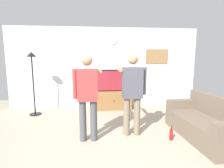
{
  "coord_description": "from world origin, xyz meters",
  "views": [
    {
      "loc": [
        -0.31,
        -2.82,
        1.65
      ],
      "look_at": [
        0.07,
        1.2,
        1.05
      ],
      "focal_mm": 26.85,
      "sensor_mm": 36.0,
      "label": 1
    }
  ],
  "objects_px": {
    "tv_stand": "(113,100)",
    "framed_picture": "(157,56)",
    "wall_clock": "(112,39)",
    "floor_lamp": "(32,70)",
    "person_standing_nearer_couch": "(132,90)",
    "person_standing_nearer_lamp": "(88,93)",
    "side_couch": "(206,123)",
    "television": "(113,81)",
    "beverage_bottle": "(171,134)"
  },
  "relations": [
    {
      "from": "floor_lamp",
      "to": "person_standing_nearer_couch",
      "type": "relative_size",
      "value": 1.06
    },
    {
      "from": "tv_stand",
      "to": "television",
      "type": "bearing_deg",
      "value": 90.0
    },
    {
      "from": "tv_stand",
      "to": "person_standing_nearer_lamp",
      "type": "bearing_deg",
      "value": -108.82
    },
    {
      "from": "television",
      "to": "side_couch",
      "type": "bearing_deg",
      "value": -52.95
    },
    {
      "from": "tv_stand",
      "to": "floor_lamp",
      "type": "relative_size",
      "value": 0.63
    },
    {
      "from": "side_couch",
      "to": "beverage_bottle",
      "type": "bearing_deg",
      "value": -177.08
    },
    {
      "from": "television",
      "to": "floor_lamp",
      "type": "height_order",
      "value": "floor_lamp"
    },
    {
      "from": "floor_lamp",
      "to": "side_couch",
      "type": "bearing_deg",
      "value": -24.5
    },
    {
      "from": "tv_stand",
      "to": "beverage_bottle",
      "type": "distance_m",
      "value": 2.5
    },
    {
      "from": "television",
      "to": "person_standing_nearer_lamp",
      "type": "bearing_deg",
      "value": -108.45
    },
    {
      "from": "framed_picture",
      "to": "tv_stand",
      "type": "bearing_deg",
      "value": -169.23
    },
    {
      "from": "wall_clock",
      "to": "floor_lamp",
      "type": "bearing_deg",
      "value": -164.41
    },
    {
      "from": "tv_stand",
      "to": "wall_clock",
      "type": "distance_m",
      "value": 2.03
    },
    {
      "from": "television",
      "to": "beverage_bottle",
      "type": "xyz_separation_m",
      "value": [
        0.96,
        -2.35,
        -0.83
      ]
    },
    {
      "from": "television",
      "to": "wall_clock",
      "type": "bearing_deg",
      "value": 90.0
    },
    {
      "from": "television",
      "to": "person_standing_nearer_couch",
      "type": "xyz_separation_m",
      "value": [
        0.2,
        -2.01,
        0.04
      ]
    },
    {
      "from": "tv_stand",
      "to": "beverage_bottle",
      "type": "relative_size",
      "value": 3.96
    },
    {
      "from": "wall_clock",
      "to": "side_couch",
      "type": "relative_size",
      "value": 0.19
    },
    {
      "from": "person_standing_nearer_lamp",
      "to": "television",
      "type": "bearing_deg",
      "value": 71.55
    },
    {
      "from": "tv_stand",
      "to": "television",
      "type": "height_order",
      "value": "television"
    },
    {
      "from": "side_couch",
      "to": "beverage_bottle",
      "type": "relative_size",
      "value": 6.03
    },
    {
      "from": "tv_stand",
      "to": "person_standing_nearer_lamp",
      "type": "height_order",
      "value": "person_standing_nearer_lamp"
    },
    {
      "from": "television",
      "to": "beverage_bottle",
      "type": "height_order",
      "value": "television"
    },
    {
      "from": "wall_clock",
      "to": "side_couch",
      "type": "height_order",
      "value": "wall_clock"
    },
    {
      "from": "floor_lamp",
      "to": "beverage_bottle",
      "type": "bearing_deg",
      "value": -29.85
    },
    {
      "from": "tv_stand",
      "to": "person_standing_nearer_couch",
      "type": "xyz_separation_m",
      "value": [
        0.2,
        -1.97,
        0.7
      ]
    },
    {
      "from": "television",
      "to": "floor_lamp",
      "type": "xyz_separation_m",
      "value": [
        -2.39,
        -0.42,
        0.38
      ]
    },
    {
      "from": "floor_lamp",
      "to": "person_standing_nearer_couch",
      "type": "bearing_deg",
      "value": -31.48
    },
    {
      "from": "tv_stand",
      "to": "person_standing_nearer_lamp",
      "type": "xyz_separation_m",
      "value": [
        -0.73,
        -2.13,
        0.68
      ]
    },
    {
      "from": "wall_clock",
      "to": "television",
      "type": "bearing_deg",
      "value": -90.0
    },
    {
      "from": "framed_picture",
      "to": "television",
      "type": "bearing_deg",
      "value": -170.89
    },
    {
      "from": "side_couch",
      "to": "person_standing_nearer_couch",
      "type": "bearing_deg",
      "value": 169.14
    },
    {
      "from": "wall_clock",
      "to": "person_standing_nearer_lamp",
      "type": "xyz_separation_m",
      "value": [
        -0.73,
        -2.42,
        -1.33
      ]
    },
    {
      "from": "tv_stand",
      "to": "television",
      "type": "distance_m",
      "value": 0.65
    },
    {
      "from": "tv_stand",
      "to": "wall_clock",
      "type": "xyz_separation_m",
      "value": [
        0.0,
        0.29,
        2.01
      ]
    },
    {
      "from": "floor_lamp",
      "to": "beverage_bottle",
      "type": "distance_m",
      "value": 4.05
    },
    {
      "from": "floor_lamp",
      "to": "person_standing_nearer_lamp",
      "type": "relative_size",
      "value": 1.07
    },
    {
      "from": "tv_stand",
      "to": "framed_picture",
      "type": "height_order",
      "value": "framed_picture"
    },
    {
      "from": "side_couch",
      "to": "beverage_bottle",
      "type": "xyz_separation_m",
      "value": [
        -0.78,
        -0.04,
        -0.2
      ]
    },
    {
      "from": "tv_stand",
      "to": "beverage_bottle",
      "type": "xyz_separation_m",
      "value": [
        0.96,
        -2.3,
        -0.18
      ]
    },
    {
      "from": "floor_lamp",
      "to": "tv_stand",
      "type": "bearing_deg",
      "value": 8.97
    },
    {
      "from": "television",
      "to": "beverage_bottle",
      "type": "bearing_deg",
      "value": -67.75
    },
    {
      "from": "side_couch",
      "to": "person_standing_nearer_lamp",
      "type": "bearing_deg",
      "value": 177.06
    },
    {
      "from": "person_standing_nearer_lamp",
      "to": "person_standing_nearer_couch",
      "type": "distance_m",
      "value": 0.95
    },
    {
      "from": "television",
      "to": "side_couch",
      "type": "relative_size",
      "value": 0.66
    },
    {
      "from": "wall_clock",
      "to": "floor_lamp",
      "type": "relative_size",
      "value": 0.18
    },
    {
      "from": "person_standing_nearer_lamp",
      "to": "beverage_bottle",
      "type": "xyz_separation_m",
      "value": [
        1.69,
        -0.17,
        -0.86
      ]
    },
    {
      "from": "floor_lamp",
      "to": "wall_clock",
      "type": "bearing_deg",
      "value": 15.59
    },
    {
      "from": "framed_picture",
      "to": "floor_lamp",
      "type": "bearing_deg",
      "value": -170.32
    },
    {
      "from": "tv_stand",
      "to": "framed_picture",
      "type": "relative_size",
      "value": 1.52
    }
  ]
}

